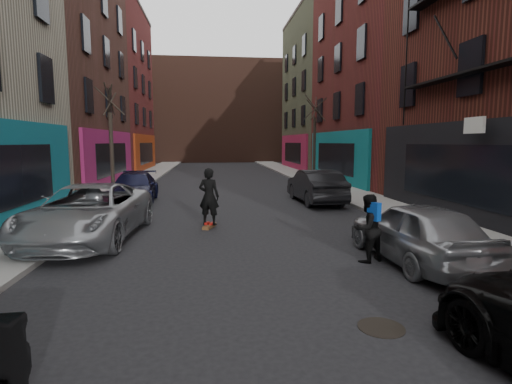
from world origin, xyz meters
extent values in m
cube|color=gray|center=(-6.25, 30.00, 0.07)|extent=(2.50, 84.00, 0.13)
cube|color=gray|center=(6.25, 30.00, 0.07)|extent=(2.50, 84.00, 0.13)
cube|color=#42261C|center=(13.50, 16.00, 8.00)|extent=(12.00, 56.00, 16.00)
cube|color=#47281E|center=(0.00, 56.00, 7.00)|extent=(40.00, 10.00, 14.00)
imported|color=gray|center=(-4.58, 8.11, 0.79)|extent=(3.00, 5.85, 1.58)
imported|color=black|center=(-4.60, 15.13, 0.69)|extent=(2.16, 4.84, 1.38)
imported|color=gray|center=(3.61, 4.94, 0.73)|extent=(1.94, 4.36, 1.46)
imported|color=black|center=(3.71, 14.25, 0.77)|extent=(1.81, 4.73, 1.54)
cube|color=brown|center=(-1.16, 9.32, 0.05)|extent=(0.47, 0.83, 0.10)
imported|color=black|center=(-1.16, 9.32, 1.03)|extent=(0.79, 0.64, 1.87)
imported|color=black|center=(2.50, 5.14, 0.80)|extent=(0.96, 0.87, 1.59)
cube|color=#0B3DA6|center=(2.58, 4.98, 1.22)|extent=(0.25, 0.33, 0.42)
cylinder|color=black|center=(1.42, 1.88, 0.01)|extent=(0.89, 0.89, 0.01)
camera|label=1|loc=(-1.11, -3.59, 2.79)|focal=28.00mm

